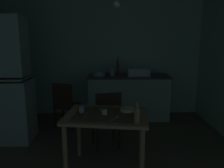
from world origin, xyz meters
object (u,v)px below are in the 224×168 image
at_px(hand_pump, 118,67).
at_px(chair_by_counter, 65,104).
at_px(mixing_bowl_counter, 99,74).
at_px(dining_table, 107,123).
at_px(serving_bowl_wide, 127,109).
at_px(sink_basin, 138,72).
at_px(chair_far_side, 107,119).
at_px(teacup_mint, 82,109).
at_px(hutch_cabinet, 4,84).
at_px(glass_bottle, 137,115).

distance_m(hand_pump, chair_by_counter, 1.31).
distance_m(mixing_bowl_counter, dining_table, 1.95).
bearing_deg(serving_bowl_wide, sink_basin, 78.03).
xyz_separation_m(mixing_bowl_counter, chair_far_side, (0.15, -1.31, -0.48)).
bearing_deg(dining_table, sink_basin, 71.58).
relative_size(mixing_bowl_counter, chair_far_side, 0.27).
height_order(mixing_bowl_counter, teacup_mint, mixing_bowl_counter).
bearing_deg(hutch_cabinet, serving_bowl_wide, -23.29).
height_order(dining_table, chair_by_counter, chair_by_counter).
height_order(chair_far_side, chair_by_counter, chair_far_side).
distance_m(hand_pump, dining_table, 2.07).
relative_size(chair_by_counter, teacup_mint, 11.91).
bearing_deg(teacup_mint, chair_far_side, 58.42).
height_order(sink_basin, teacup_mint, sink_basin).
height_order(hutch_cabinet, sink_basin, hutch_cabinet).
relative_size(hutch_cabinet, hand_pump, 5.14).
xyz_separation_m(serving_bowl_wide, glass_bottle, (0.07, -0.43, 0.08)).
bearing_deg(sink_basin, serving_bowl_wide, -101.97).
xyz_separation_m(dining_table, chair_by_counter, (-0.76, 1.44, -0.18)).
bearing_deg(mixing_bowl_counter, chair_far_side, -83.48).
bearing_deg(hutch_cabinet, dining_table, -29.96).
xyz_separation_m(mixing_bowl_counter, serving_bowl_wide, (0.41, -1.79, -0.19)).
bearing_deg(glass_bottle, hand_pump, 92.37).
xyz_separation_m(chair_by_counter, serving_bowl_wide, (1.03, -1.32, 0.31)).
distance_m(chair_by_counter, serving_bowl_wide, 1.70).
height_order(sink_basin, dining_table, sink_basin).
xyz_separation_m(hand_pump, dining_table, (-0.24, -2.01, -0.44)).
xyz_separation_m(mixing_bowl_counter, dining_table, (0.15, -1.92, -0.31)).
relative_size(mixing_bowl_counter, dining_table, 0.22).
distance_m(hand_pump, serving_bowl_wide, 1.91).
bearing_deg(chair_by_counter, teacup_mint, -71.72).
bearing_deg(serving_bowl_wide, glass_bottle, -80.64).
relative_size(mixing_bowl_counter, glass_bottle, 0.99).
height_order(hutch_cabinet, teacup_mint, hutch_cabinet).
distance_m(hutch_cabinet, teacup_mint, 1.58).
distance_m(mixing_bowl_counter, glass_bottle, 2.27).
bearing_deg(chair_by_counter, glass_bottle, -57.92).
xyz_separation_m(chair_far_side, teacup_mint, (-0.32, -0.52, 0.31)).
xyz_separation_m(hutch_cabinet, serving_bowl_wide, (1.90, -0.82, -0.17)).
bearing_deg(sink_basin, teacup_mint, -117.28).
xyz_separation_m(sink_basin, chair_far_side, (-0.65, -1.36, -0.51)).
xyz_separation_m(dining_table, serving_bowl_wide, (0.26, 0.12, 0.13)).
bearing_deg(chair_far_side, serving_bowl_wide, -61.50).
xyz_separation_m(hutch_cabinet, sink_basin, (2.29, 1.03, 0.05)).
xyz_separation_m(dining_table, glass_bottle, (0.34, -0.30, 0.20)).
bearing_deg(chair_far_side, chair_by_counter, 132.31).
distance_m(dining_table, chair_far_side, 0.63).
distance_m(sink_basin, mixing_bowl_counter, 0.80).
height_order(mixing_bowl_counter, chair_by_counter, mixing_bowl_counter).
xyz_separation_m(hand_pump, glass_bottle, (0.10, -2.32, -0.23)).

